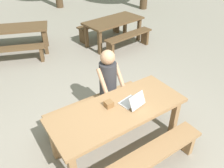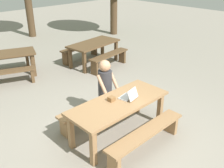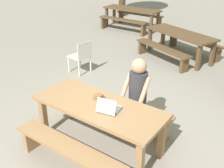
% 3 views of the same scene
% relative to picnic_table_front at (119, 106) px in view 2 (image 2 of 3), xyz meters
% --- Properties ---
extents(ground_plane, '(30.00, 30.00, 0.00)m').
position_rel_picnic_table_front_xyz_m(ground_plane, '(0.00, 0.00, -0.62)').
color(ground_plane, gray).
extents(picnic_table_front, '(1.99, 0.81, 0.73)m').
position_rel_picnic_table_front_xyz_m(picnic_table_front, '(0.00, 0.00, 0.00)').
color(picnic_table_front, '#9E754C').
rests_on(picnic_table_front, ground).
extents(bench_near, '(1.76, 0.30, 0.42)m').
position_rel_picnic_table_front_xyz_m(bench_near, '(0.00, -0.67, -0.30)').
color(bench_near, '#9E754C').
rests_on(bench_near, ground).
extents(bench_far, '(1.76, 0.30, 0.42)m').
position_rel_picnic_table_front_xyz_m(bench_far, '(0.00, 0.67, -0.30)').
color(bench_far, '#9E754C').
rests_on(bench_far, ground).
extents(laptop, '(0.33, 0.33, 0.21)m').
position_rel_picnic_table_front_xyz_m(laptop, '(0.22, -0.04, 0.16)').
color(laptop, silver).
rests_on(laptop, picnic_table_front).
extents(small_pouch, '(0.11, 0.11, 0.09)m').
position_rel_picnic_table_front_xyz_m(small_pouch, '(-0.09, 0.11, 0.15)').
color(small_pouch, olive).
rests_on(small_pouch, picnic_table_front).
extents(person_seated, '(0.40, 0.40, 1.29)m').
position_rel_picnic_table_front_xyz_m(person_seated, '(0.26, 0.64, 0.13)').
color(person_seated, '#333847').
rests_on(person_seated, ground).
extents(picnic_table_rear, '(1.80, 1.01, 0.72)m').
position_rel_picnic_table_front_xyz_m(picnic_table_rear, '(2.15, 3.25, -0.01)').
color(picnic_table_rear, brown).
rests_on(picnic_table_rear, ground).
extents(bench_rear_south, '(1.57, 0.48, 0.48)m').
position_rel_picnic_table_front_xyz_m(bench_rear_south, '(2.22, 2.62, -0.28)').
color(bench_rear_south, brown).
rests_on(bench_rear_south, ground).
extents(bench_rear_north, '(1.57, 0.48, 0.48)m').
position_rel_picnic_table_front_xyz_m(bench_rear_north, '(2.07, 3.89, -0.28)').
color(bench_rear_north, brown).
rests_on(bench_rear_north, ground).
extents(bench_distant_south, '(1.82, 0.94, 0.42)m').
position_rel_picnic_table_front_xyz_m(bench_distant_south, '(-0.76, 3.69, -0.30)').
color(bench_distant_south, brown).
rests_on(bench_distant_south, ground).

